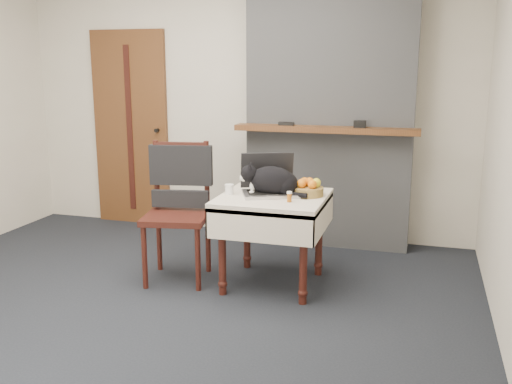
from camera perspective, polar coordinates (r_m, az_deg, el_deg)
ground at (r=4.11m, az=-10.24°, el=-11.31°), size 4.50×4.50×0.00m
room_shell at (r=4.18m, az=-8.29°, el=13.99°), size 4.52×4.01×2.61m
door at (r=6.11m, az=-12.39°, el=6.18°), size 0.82×0.10×2.00m
chimney at (r=5.27m, az=7.42°, el=8.63°), size 1.62×0.48×2.60m
side_table at (r=4.28m, az=1.72°, el=-1.84°), size 0.78×0.78×0.70m
laptop at (r=4.31m, az=1.30°, el=0.84°), size 0.51×0.48×0.30m
cat at (r=4.24m, az=1.71°, el=1.09°), size 0.53×0.26×0.25m
cream_jar at (r=4.29m, az=-2.69°, el=0.27°), size 0.07×0.07×0.08m
pill_bottle at (r=4.05m, az=3.35°, el=-0.46°), size 0.04×0.04×0.08m
fruit_basket at (r=4.26m, az=5.26°, el=0.33°), size 0.23×0.23×0.13m
desk_clutter at (r=4.26m, az=3.80°, el=-0.29°), size 0.12×0.08×0.01m
chair at (r=4.49m, az=-7.69°, el=0.03°), size 0.56×0.55×1.07m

